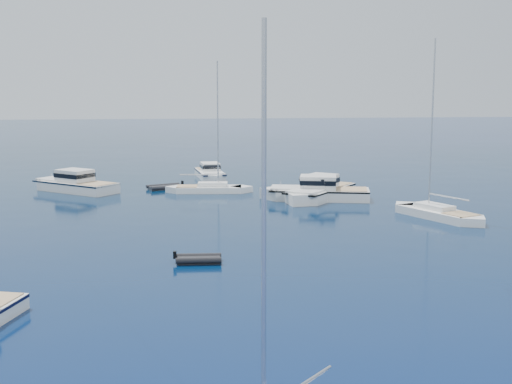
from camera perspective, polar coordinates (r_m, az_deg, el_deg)
ground at (r=30.42m, az=7.45°, el=-11.71°), size 400.00×400.00×0.00m
motor_cruiser_centre at (r=65.13m, az=4.96°, el=-0.62°), size 11.57×5.82×2.91m
motor_cruiser_far_l at (r=72.45m, az=-14.88°, el=0.07°), size 10.54×9.54×2.87m
motor_cruiser_distant at (r=65.62m, az=5.23°, el=-0.56°), size 9.45×10.80×2.90m
motor_cruiser_horizon at (r=80.08m, az=-3.80°, el=1.15°), size 3.56×9.01×2.31m
sailboat_mid_r at (r=57.87m, az=14.82°, el=-2.08°), size 6.57×10.34×14.93m
sailboat_centre at (r=69.48m, az=-3.91°, el=-0.02°), size 9.42×3.29×13.57m
tender_grey_near at (r=42.01m, az=-4.76°, el=-5.88°), size 2.97×1.82×0.95m
tender_grey_far at (r=72.11m, az=-7.52°, el=0.25°), size 4.37×3.45×0.95m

